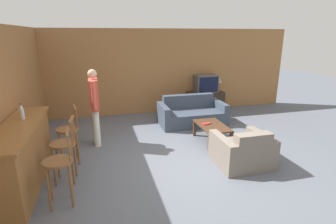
{
  "coord_description": "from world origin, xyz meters",
  "views": [
    {
      "loc": [
        -1.52,
        -4.3,
        2.41
      ],
      "look_at": [
        -0.17,
        0.82,
        0.85
      ],
      "focal_mm": 28.0,
      "sensor_mm": 36.0,
      "label": 1
    }
  ],
  "objects": [
    {
      "name": "ground_plane",
      "position": [
        0.0,
        0.0,
        0.0
      ],
      "size": [
        24.0,
        24.0,
        0.0
      ],
      "primitive_type": "plane",
      "color": "#565B66"
    },
    {
      "name": "bar_chair_far",
      "position": [
        -2.17,
        0.71,
        0.61
      ],
      "size": [
        0.48,
        0.48,
        1.12
      ],
      "color": "brown",
      "rests_on": "ground_plane"
    },
    {
      "name": "couch_far",
      "position": [
        0.92,
        2.34,
        0.27
      ],
      "size": [
        1.81,
        0.96,
        0.77
      ],
      "color": "#384251",
      "rests_on": "ground_plane"
    },
    {
      "name": "tv",
      "position": [
        1.76,
        3.39,
        0.92
      ],
      "size": [
        0.69,
        0.49,
        0.55
      ],
      "color": "#4C4C4C",
      "rests_on": "tv_unit"
    },
    {
      "name": "coffee_table",
      "position": [
        0.93,
        0.97,
        0.35
      ],
      "size": [
        0.59,
        1.01,
        0.41
      ],
      "color": "#472D1E",
      "rests_on": "ground_plane"
    },
    {
      "name": "book_on_table",
      "position": [
        0.81,
        1.05,
        0.43
      ],
      "size": [
        0.24,
        0.17,
        0.02
      ],
      "color": "maroon",
      "rests_on": "coffee_table"
    },
    {
      "name": "armchair_near",
      "position": [
        1.03,
        -0.23,
        0.27
      ],
      "size": [
        0.99,
        0.91,
        0.75
      ],
      "color": "#70665B",
      "rests_on": "ground_plane"
    },
    {
      "name": "bar_chair_near",
      "position": [
        -2.16,
        -0.65,
        0.61
      ],
      "size": [
        0.45,
        0.45,
        1.12
      ],
      "color": "brown",
      "rests_on": "ground_plane"
    },
    {
      "name": "bar_counter",
      "position": [
        -2.81,
        0.03,
        0.53
      ],
      "size": [
        0.55,
        2.27,
        1.06
      ],
      "color": "brown",
      "rests_on": "ground_plane"
    },
    {
      "name": "wall_left",
      "position": [
        -3.14,
        1.37,
        1.3
      ],
      "size": [
        0.08,
        8.74,
        2.6
      ],
      "color": "#9E6B3D",
      "rests_on": "ground_plane"
    },
    {
      "name": "wall_back",
      "position": [
        0.0,
        3.74,
        1.3
      ],
      "size": [
        9.4,
        0.08,
        2.6
      ],
      "color": "#9E6B3D",
      "rests_on": "ground_plane"
    },
    {
      "name": "tv_unit",
      "position": [
        1.76,
        3.39,
        0.32
      ],
      "size": [
        1.15,
        0.53,
        0.65
      ],
      "color": "#2D2319",
      "rests_on": "ground_plane"
    },
    {
      "name": "table_lamp",
      "position": [
        2.19,
        3.39,
        1.03
      ],
      "size": [
        0.25,
        0.25,
        0.52
      ],
      "color": "brown",
      "rests_on": "tv_unit"
    },
    {
      "name": "person_by_window",
      "position": [
        -1.66,
        1.48,
        0.97
      ],
      "size": [
        0.19,
        0.61,
        1.72
      ],
      "color": "silver",
      "rests_on": "ground_plane"
    },
    {
      "name": "bar_chair_mid",
      "position": [
        -2.16,
        -0.0,
        0.61
      ],
      "size": [
        0.44,
        0.44,
        1.12
      ],
      "color": "brown",
      "rests_on": "ground_plane"
    },
    {
      "name": "bottle",
      "position": [
        -2.81,
        0.37,
        1.18
      ],
      "size": [
        0.07,
        0.07,
        0.27
      ],
      "color": "silver",
      "rests_on": "bar_counter"
    }
  ]
}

